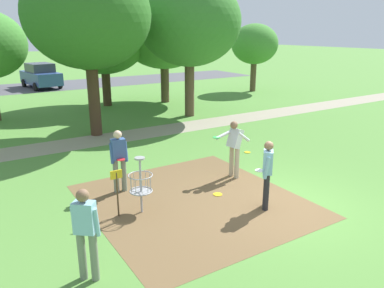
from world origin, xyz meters
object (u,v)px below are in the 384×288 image
(tree_mid_right, at_px, (88,15))
(parked_car_center_left, at_px, (41,76))
(tree_mid_center, at_px, (103,35))
(player_throwing, at_px, (267,171))
(tree_near_left, at_px, (164,28))
(player_waiting_left, at_px, (234,145))
(player_waiting_right, at_px, (86,230))
(frisbee_near_basket, at_px, (218,194))
(disc_golf_basket, at_px, (138,183))
(player_foreground_watching, at_px, (119,158))
(tree_mid_left, at_px, (189,22))
(frisbee_by_tee, at_px, (247,152))
(tree_far_right, at_px, (255,44))

(tree_mid_right, relative_size, parked_car_center_left, 1.55)
(tree_mid_center, bearing_deg, parked_car_center_left, 100.70)
(player_throwing, height_order, tree_near_left, tree_near_left)
(player_throwing, xyz_separation_m, tree_mid_right, (-1.31, 8.82, 3.78))
(parked_car_center_left, bearing_deg, player_waiting_left, -87.25)
(player_waiting_left, xyz_separation_m, tree_mid_right, (-1.91, 6.79, 3.76))
(player_waiting_right, relative_size, tree_mid_center, 0.28)
(tree_near_left, distance_m, tree_mid_right, 7.92)
(player_waiting_right, relative_size, frisbee_near_basket, 7.05)
(disc_golf_basket, relative_size, player_waiting_left, 0.81)
(player_waiting_right, bearing_deg, player_foreground_watching, 59.97)
(disc_golf_basket, distance_m, tree_mid_left, 11.41)
(tree_near_left, relative_size, tree_mid_left, 1.00)
(tree_near_left, xyz_separation_m, parked_car_center_left, (-5.17, 10.21, -3.40))
(player_waiting_right, relative_size, tree_near_left, 0.26)
(player_waiting_left, bearing_deg, tree_mid_right, 105.74)
(tree_mid_right, bearing_deg, player_throwing, -81.57)
(player_foreground_watching, relative_size, tree_mid_right, 0.25)
(player_foreground_watching, xyz_separation_m, tree_mid_center, (3.96, 11.91, 2.96))
(disc_golf_basket, height_order, parked_car_center_left, parked_car_center_left)
(disc_golf_basket, height_order, player_waiting_left, player_waiting_left)
(frisbee_by_tee, distance_m, tree_mid_center, 11.86)
(tree_near_left, bearing_deg, disc_golf_basket, -120.69)
(player_waiting_left, height_order, tree_far_right, tree_far_right)
(player_foreground_watching, distance_m, player_waiting_right, 3.75)
(player_waiting_left, distance_m, tree_near_left, 13.04)
(frisbee_near_basket, relative_size, frisbee_by_tee, 1.09)
(player_waiting_left, height_order, tree_near_left, tree_near_left)
(player_waiting_right, distance_m, parked_car_center_left, 24.91)
(player_waiting_right, relative_size, parked_car_center_left, 0.39)
(player_waiting_left, relative_size, frisbee_near_basket, 7.05)
(player_waiting_right, height_order, parked_car_center_left, parked_car_center_left)
(tree_mid_left, bearing_deg, frisbee_by_tee, -102.99)
(tree_near_left, height_order, tree_mid_left, tree_mid_left)
(player_throwing, xyz_separation_m, tree_mid_left, (3.93, 9.87, 3.60))
(player_foreground_watching, height_order, parked_car_center_left, parked_car_center_left)
(tree_mid_center, bearing_deg, disc_golf_basket, -106.93)
(player_foreground_watching, height_order, tree_mid_right, tree_mid_right)
(player_foreground_watching, xyz_separation_m, parked_car_center_left, (2.18, 21.33, -0.05))
(tree_mid_center, bearing_deg, tree_mid_left, -61.81)
(player_waiting_left, distance_m, tree_mid_right, 8.00)
(tree_mid_center, distance_m, tree_far_right, 10.78)
(player_foreground_watching, height_order, frisbee_near_basket, player_foreground_watching)
(player_throwing, distance_m, tree_far_right, 18.92)
(frisbee_near_basket, relative_size, tree_mid_center, 0.04)
(disc_golf_basket, distance_m, tree_far_right, 19.83)
(tree_near_left, relative_size, tree_far_right, 1.43)
(player_waiting_left, bearing_deg, player_waiting_right, -154.40)
(tree_mid_center, bearing_deg, tree_far_right, -1.88)
(player_waiting_left, distance_m, frisbee_by_tee, 2.64)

